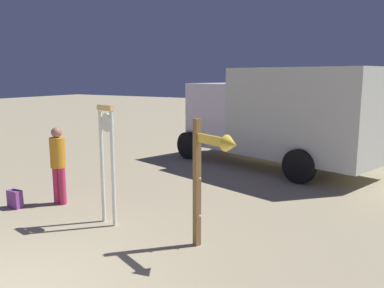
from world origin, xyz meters
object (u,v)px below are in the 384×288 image
standing_clock (107,154)px  backpack (15,199)px  arrow_sign (210,165)px  person_near_clock (58,162)px  box_truck_near (281,114)px

standing_clock → backpack: size_ratio=5.88×
standing_clock → arrow_sign: standing_clock is taller
person_near_clock → standing_clock: bearing=-11.6°
person_near_clock → backpack: (-0.62, -0.67, -0.76)m
arrow_sign → box_truck_near: bearing=98.1°
standing_clock → person_near_clock: (-1.74, 0.36, -0.40)m
standing_clock → person_near_clock: standing_clock is taller
standing_clock → arrow_sign: (2.23, -0.15, 0.07)m
backpack → box_truck_near: (3.69, 6.49, 1.45)m
standing_clock → box_truck_near: box_truck_near is taller
standing_clock → box_truck_near: 6.32m
standing_clock → arrow_sign: size_ratio=1.07×
standing_clock → person_near_clock: bearing=168.4°
standing_clock → backpack: 2.65m
standing_clock → backpack: standing_clock is taller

